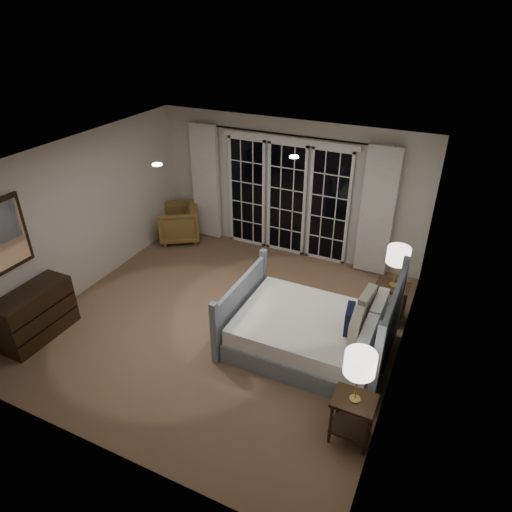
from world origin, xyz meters
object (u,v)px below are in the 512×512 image
at_px(dresser, 36,314).
at_px(lamp_right, 398,256).
at_px(lamp_left, 360,364).
at_px(armchair, 179,223).
at_px(nightstand_left, 353,413).
at_px(nightstand_right, 391,297).
at_px(bed, 313,332).

bearing_deg(dresser, lamp_right, 29.50).
bearing_deg(lamp_left, armchair, 143.58).
xyz_separation_m(nightstand_left, nightstand_right, (-0.05, 2.34, 0.01)).
bearing_deg(nightstand_left, dresser, -177.76).
relative_size(armchair, dresser, 0.72).
distance_m(nightstand_left, nightstand_right, 2.34).
bearing_deg(lamp_right, bed, -125.14).
height_order(nightstand_left, lamp_right, lamp_right).
height_order(nightstand_right, armchair, armchair).
bearing_deg(lamp_left, bed, 125.30).
distance_m(nightstand_right, lamp_left, 2.44).
relative_size(bed, lamp_right, 3.38).
xyz_separation_m(lamp_left, lamp_right, (-0.05, 2.34, 0.02)).
bearing_deg(dresser, lamp_left, 2.24).
height_order(lamp_right, armchair, lamp_right).
xyz_separation_m(nightstand_left, dresser, (-4.50, -0.18, -0.01)).
height_order(nightstand_right, lamp_left, lamp_left).
relative_size(nightstand_right, lamp_right, 0.98).
bearing_deg(nightstand_right, bed, -125.14).
bearing_deg(lamp_left, nightstand_right, 91.12).
xyz_separation_m(nightstand_right, lamp_left, (0.05, -2.34, 0.69)).
relative_size(nightstand_left, nightstand_right, 0.97).
height_order(bed, lamp_left, bed).
distance_m(bed, lamp_right, 1.61).
distance_m(bed, lamp_left, 1.67).
relative_size(nightstand_right, armchair, 0.78).
xyz_separation_m(bed, lamp_right, (0.80, 1.14, 0.80)).
bearing_deg(lamp_left, lamp_right, 91.12).
xyz_separation_m(lamp_left, armchair, (-4.37, 3.22, -0.74)).
distance_m(bed, nightstand_left, 1.47).
bearing_deg(armchair, lamp_left, 20.92).
height_order(lamp_right, dresser, lamp_right).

